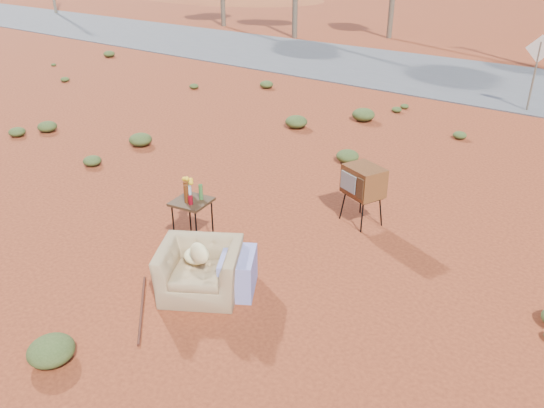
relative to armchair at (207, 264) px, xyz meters
The scene contains 8 objects.
ground 0.71m from the armchair, 133.01° to the left, with size 140.00×140.00×0.00m, color #973E1E.
highway 15.41m from the armchair, 91.39° to the left, with size 140.00×7.00×0.04m, color #565659.
armchair is the anchor object (origin of this frame).
tv_unit 3.26m from the armchair, 77.91° to the left, with size 0.80×0.73×1.06m.
side_table 1.46m from the armchair, 143.79° to the left, with size 0.65×0.65×1.12m.
rusty_bar 1.05m from the armchair, 115.65° to the right, with size 0.04×0.04×1.49m, color #461A12.
road_sign 12.50m from the armchair, 84.81° to the left, with size 0.78×0.06×2.19m.
scrub_patch 4.97m from the armchair, 104.00° to the left, with size 17.49×8.07×0.33m.
Camera 1 is at (4.92, -4.79, 4.45)m, focal length 35.00 mm.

